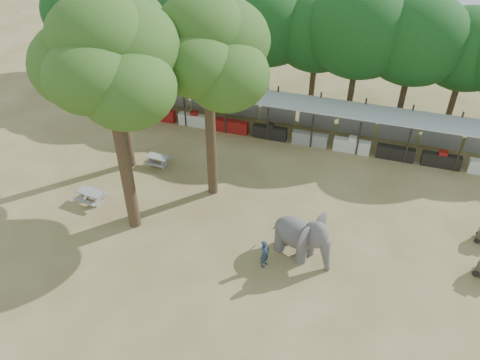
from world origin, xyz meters
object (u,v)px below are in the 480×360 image
(handler, at_px, (265,254))
(picnic_table_near, at_px, (91,195))
(picnic_table_far, at_px, (158,160))
(yard_tree_back, at_px, (206,50))
(yard_tree_left, at_px, (110,37))
(elephant, at_px, (302,236))
(yard_tree_center, at_px, (106,60))

(handler, height_order, picnic_table_near, handler)
(handler, relative_size, picnic_table_far, 1.09)
(yard_tree_back, bearing_deg, picnic_table_near, -151.97)
(yard_tree_back, height_order, picnic_table_far, yard_tree_back)
(yard_tree_left, height_order, picnic_table_far, yard_tree_left)
(yard_tree_left, distance_m, picnic_table_far, 7.97)
(yard_tree_left, bearing_deg, handler, -29.31)
(handler, bearing_deg, picnic_table_far, 73.05)
(yard_tree_back, distance_m, picnic_table_far, 9.18)
(yard_tree_back, bearing_deg, handler, -47.07)
(yard_tree_left, bearing_deg, picnic_table_near, -91.67)
(yard_tree_back, relative_size, handler, 7.17)
(picnic_table_near, bearing_deg, elephant, 5.71)
(yard_tree_back, xyz_separation_m, picnic_table_far, (-4.15, 1.27, -8.09))
(picnic_table_far, bearing_deg, elephant, -22.53)
(yard_tree_back, bearing_deg, yard_tree_center, -126.86)
(yard_tree_back, height_order, handler, yard_tree_back)
(handler, xyz_separation_m, picnic_table_near, (-10.74, 1.70, -0.30))
(yard_tree_back, xyz_separation_m, elephant, (6.14, -3.67, -7.27))
(yard_tree_left, relative_size, picnic_table_near, 6.58)
(yard_tree_back, xyz_separation_m, picnic_table_near, (-6.12, -3.26, -8.05))
(handler, bearing_deg, elephant, -31.44)
(yard_tree_center, relative_size, picnic_table_near, 7.19)
(picnic_table_near, bearing_deg, yard_tree_left, 95.96)
(elephant, bearing_deg, picnic_table_near, -159.79)
(yard_tree_center, xyz_separation_m, picnic_table_near, (-3.12, 0.74, -8.72))
(handler, bearing_deg, yard_tree_center, 101.30)
(handler, bearing_deg, yard_tree_left, 79.16)
(yard_tree_left, xyz_separation_m, picnic_table_near, (-0.12, -4.26, -7.71))
(yard_tree_center, bearing_deg, yard_tree_back, 53.14)
(elephant, bearing_deg, yard_tree_back, 171.25)
(yard_tree_center, height_order, picnic_table_near, yard_tree_center)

